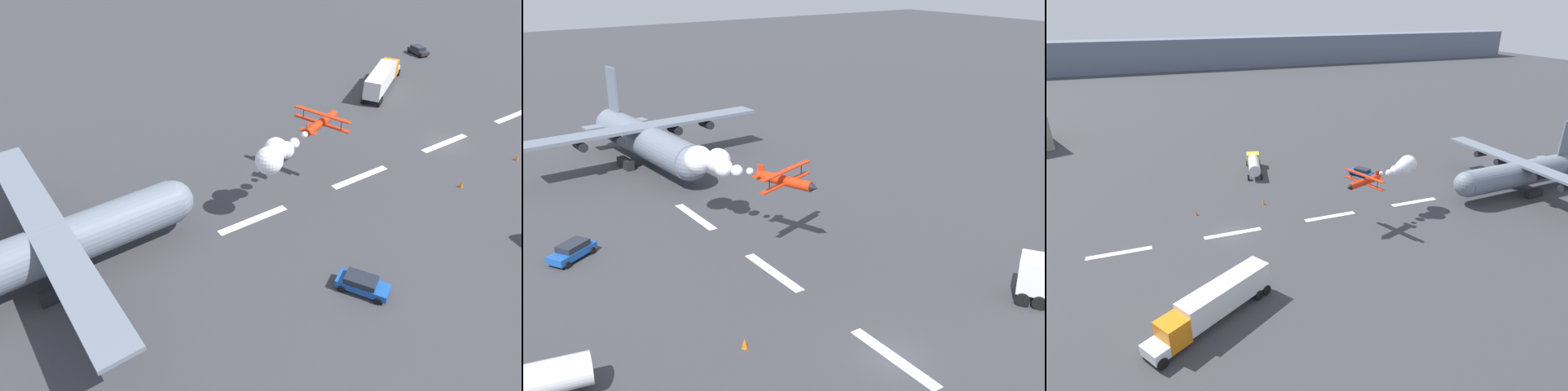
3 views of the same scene
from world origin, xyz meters
The scene contains 12 objects.
ground_plane centered at (0.00, 0.00, 0.00)m, with size 440.00×440.00×0.00m, color #38383D.
runway_stripe_2 centered at (-14.81, 0.00, 0.01)m, with size 8.00×0.90×0.01m, color white.
runway_stripe_3 centered at (0.00, 0.00, 0.01)m, with size 8.00×0.90×0.01m, color white.
runway_stripe_4 centered at (14.81, 0.00, 0.01)m, with size 8.00×0.90×0.01m, color white.
runway_stripe_5 centered at (29.62, 0.00, 0.01)m, with size 8.00×0.90×0.01m, color white.
cargo_transport_plane centered at (47.09, -2.67, 3.49)m, with size 25.08×31.50×11.44m.
stunt_biplane_red centered at (25.62, -0.91, 6.67)m, with size 14.30×8.57×2.80m.
semi_truck_orange centered at (-5.20, -17.16, 2.13)m, with size 13.86×10.10×3.70m.
followme_car_yellow centered at (-22.82, -25.43, 0.81)m, with size 2.46×4.32×1.52m.
airport_staff_sedan centered at (26.96, 13.41, 0.81)m, with size 3.88×4.82×1.52m.
traffic_cone_near centered at (-4.05, 7.62, 0.38)m, with size 0.44×0.44×0.75m, color orange.
traffic_cone_far centered at (6.58, 7.73, 0.38)m, with size 0.44×0.44×0.75m, color orange.
Camera 1 is at (50.12, 33.13, 31.11)m, focal length 33.14 mm.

